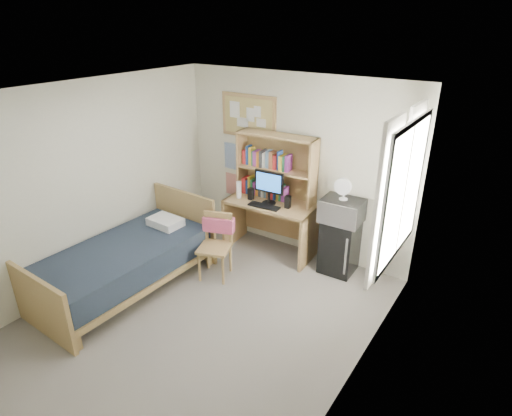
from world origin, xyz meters
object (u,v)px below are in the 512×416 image
Objects in this scene: speaker_right at (288,202)px; speaker_left at (251,194)px; desk_chair at (214,247)px; microwave at (342,210)px; mini_fridge at (339,246)px; desk_fan at (344,190)px; desk at (270,227)px; bed at (125,267)px; monitor at (269,188)px; bulletin_board at (249,116)px.

speaker_left is at bearing 180.00° from speaker_right.
microwave is (1.33, 1.06, 0.48)m from desk_chair.
desk_fan is (0.00, -0.02, 0.83)m from mini_fridge.
desk_chair is at bearing -108.23° from desk.
bed is 2.21m from monitor.
monitor reaches higher than bed.
speaker_left is (0.31, -0.41, -1.02)m from bulletin_board.
monitor reaches higher than speaker_right.
bed is at bearing -101.63° from bulletin_board.
mini_fridge reaches higher than bed.
desk_chair reaches higher than bed.
desk_chair is at bearing -124.17° from speaker_right.
mini_fridge is 1.26m from monitor.
desk_fan is at bearing 43.93° from bed.
speaker_left is 1.37m from microwave.
desk is 0.64m from monitor.
monitor is (1.06, 1.79, 0.74)m from bed.
desk_chair is 1.20m from speaker_right.
desk is at bearing 62.16° from bed.
desk_fan reaches higher than monitor.
bulletin_board reaches higher than desk.
microwave reaches higher than mini_fridge.
monitor reaches higher than desk_chair.
monitor is at bearing -174.01° from mini_fridge.
monitor is 1.08m from microwave.
desk is 0.58m from speaker_right.
desk is at bearing 11.31° from speaker_left.
speaker_left reaches higher than bed.
mini_fridge is 4.30× the size of speaker_right.
desk_chair is 1.14m from monitor.
bed is at bearing -124.14° from monitor.
mini_fridge is 4.44× the size of speaker_left.
bed is at bearing -152.51° from desk_chair.
mini_fridge is at bearing 90.00° from desk_fan.
desk_chair is 1.15× the size of mini_fridge.
mini_fridge is at bearing 44.23° from bed.
desk is 0.58m from speaker_left.
bulletin_board reaches higher than mini_fridge.
speaker_right is at bearing -0.00° from speaker_left.
desk_fan is at bearing 3.19° from monitor.
speaker_left is at bearing -52.41° from bulletin_board.
bulletin_board is 2.29m from mini_fridge.
microwave reaches higher than speaker_right.
mini_fridge is 2.78× the size of desk_fan.
microwave is at bearing -90.00° from mini_fridge.
microwave is at bearing 18.84° from desk_chair.
monitor is (0.61, -0.39, -0.87)m from bulletin_board.
mini_fridge is 1.47m from speaker_left.
speaker_left reaches higher than desk.
bulletin_board is 1.13m from monitor.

